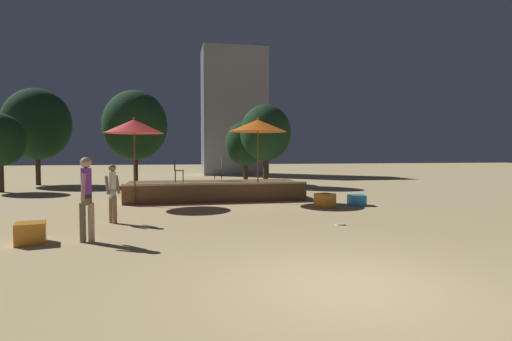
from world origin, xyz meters
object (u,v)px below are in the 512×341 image
(background_tree_1, at_px, (0,140))
(background_tree_3, at_px, (246,144))
(bistro_chair_0, at_px, (177,168))
(bistro_chair_1, at_px, (220,167))
(person_1, at_px, (113,192))
(person_2, at_px, (86,195))
(frisbee_disc, at_px, (340,224))
(cube_seat_2, at_px, (30,233))
(background_tree_2, at_px, (266,133))
(background_tree_0, at_px, (37,124))
(cube_seat_0, at_px, (357,200))
(cube_seat_1, at_px, (325,200))
(background_tree_4, at_px, (135,125))
(patio_umbrella_1, at_px, (258,126))
(patio_umbrella_0, at_px, (134,126))

(background_tree_1, height_order, background_tree_3, background_tree_3)
(bistro_chair_0, distance_m, background_tree_3, 9.70)
(bistro_chair_1, bearing_deg, person_1, -28.04)
(person_2, xyz_separation_m, bistro_chair_0, (1.97, 6.93, 0.30))
(person_2, height_order, frisbee_disc, person_2)
(cube_seat_2, height_order, background_tree_2, background_tree_2)
(background_tree_0, height_order, background_tree_3, background_tree_0)
(cube_seat_0, relative_size, background_tree_2, 0.15)
(bistro_chair_1, bearing_deg, background_tree_2, 150.64)
(background_tree_3, bearing_deg, background_tree_2, -71.87)
(bistro_chair_0, bearing_deg, frisbee_disc, -141.15)
(background_tree_1, bearing_deg, background_tree_2, 3.43)
(cube_seat_0, height_order, bistro_chair_1, bistro_chair_1)
(bistro_chair_0, bearing_deg, cube_seat_1, -114.77)
(background_tree_0, distance_m, background_tree_4, 5.57)
(background_tree_3, bearing_deg, cube_seat_0, -79.19)
(person_2, xyz_separation_m, frisbee_disc, (6.21, 0.82, -1.00))
(bistro_chair_0, relative_size, background_tree_1, 0.23)
(cube_seat_2, height_order, person_1, person_1)
(person_1, height_order, bistro_chair_0, bistro_chair_0)
(bistro_chair_1, bearing_deg, background_tree_3, 164.72)
(person_1, xyz_separation_m, bistro_chair_1, (3.63, 5.96, 0.46))
(cube_seat_1, bearing_deg, cube_seat_2, -153.97)
(person_1, xyz_separation_m, background_tree_0, (-6.25, 14.42, 2.75))
(person_1, height_order, background_tree_0, background_tree_0)
(cube_seat_0, bearing_deg, background_tree_2, 98.85)
(person_1, distance_m, bistro_chair_1, 7.00)
(cube_seat_2, distance_m, person_2, 1.41)
(cube_seat_2, distance_m, background_tree_4, 17.25)
(bistro_chair_0, height_order, frisbee_disc, bistro_chair_0)
(cube_seat_0, bearing_deg, bistro_chair_1, 139.82)
(cube_seat_0, xyz_separation_m, cube_seat_1, (-1.35, -0.29, 0.05))
(background_tree_1, distance_m, background_tree_2, 13.50)
(cube_seat_1, distance_m, bistro_chair_1, 5.37)
(cube_seat_2, height_order, person_2, person_2)
(cube_seat_2, bearing_deg, background_tree_1, 113.12)
(patio_umbrella_1, xyz_separation_m, cube_seat_2, (-6.23, -6.04, -2.75))
(frisbee_disc, distance_m, background_tree_2, 12.84)
(cube_seat_1, distance_m, person_1, 7.12)
(patio_umbrella_1, relative_size, bistro_chair_1, 3.66)
(cube_seat_1, relative_size, background_tree_0, 0.13)
(patio_umbrella_1, distance_m, cube_seat_1, 3.94)
(patio_umbrella_1, height_order, frisbee_disc, patio_umbrella_1)
(frisbee_disc, bearing_deg, patio_umbrella_1, 102.00)
(background_tree_2, xyz_separation_m, background_tree_3, (-0.75, 2.29, -0.57))
(person_1, xyz_separation_m, background_tree_1, (-6.63, 10.14, 1.68))
(patio_umbrella_1, relative_size, cube_seat_0, 4.76)
(cube_seat_0, relative_size, cube_seat_1, 0.96)
(frisbee_disc, bearing_deg, background_tree_1, 137.36)
(patio_umbrella_0, relative_size, cube_seat_1, 4.46)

